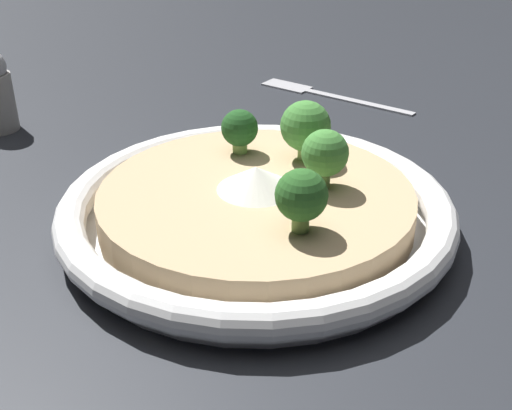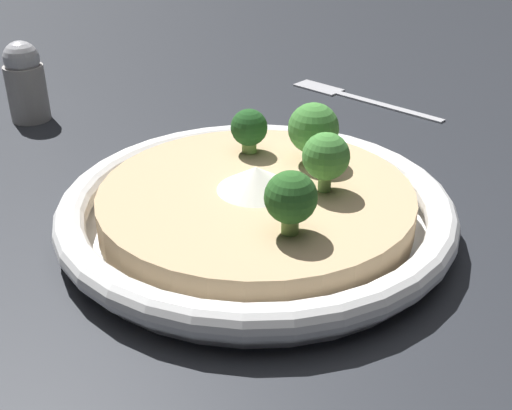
% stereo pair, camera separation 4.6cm
% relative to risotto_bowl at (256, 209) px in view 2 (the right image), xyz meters
% --- Properties ---
extents(ground_plane, '(6.00, 6.00, 0.00)m').
position_rel_risotto_bowl_xyz_m(ground_plane, '(0.00, 0.00, -0.02)').
color(ground_plane, '#23262B').
extents(risotto_bowl, '(0.29, 0.29, 0.03)m').
position_rel_risotto_bowl_xyz_m(risotto_bowl, '(0.00, 0.00, 0.00)').
color(risotto_bowl, white).
rests_on(risotto_bowl, ground_plane).
extents(cheese_sprinkle, '(0.06, 0.06, 0.02)m').
position_rel_risotto_bowl_xyz_m(cheese_sprinkle, '(-0.00, -0.00, 0.02)').
color(cheese_sprinkle, white).
rests_on(cheese_sprinkle, risotto_bowl).
extents(broccoli_back, '(0.03, 0.03, 0.04)m').
position_rel_risotto_bowl_xyz_m(broccoli_back, '(0.02, 0.06, 0.04)').
color(broccoli_back, '#759E4C').
rests_on(broccoli_back, risotto_bowl).
extents(broccoli_front, '(0.03, 0.03, 0.04)m').
position_rel_risotto_bowl_xyz_m(broccoli_front, '(0.00, -0.06, 0.04)').
color(broccoli_front, '#759E4C').
rests_on(broccoli_front, risotto_bowl).
extents(broccoli_front_right, '(0.03, 0.03, 0.04)m').
position_rel_risotto_bowl_xyz_m(broccoli_front_right, '(0.05, -0.02, 0.04)').
color(broccoli_front_right, '#668E47').
rests_on(broccoli_front_right, risotto_bowl).
extents(broccoli_back_right, '(0.04, 0.04, 0.05)m').
position_rel_risotto_bowl_xyz_m(broccoli_back_right, '(0.06, 0.03, 0.04)').
color(broccoli_back_right, '#84A856').
rests_on(broccoli_back_right, risotto_bowl).
extents(fork_utensil, '(0.10, 0.18, 0.00)m').
position_rel_risotto_bowl_xyz_m(fork_utensil, '(0.20, 0.24, -0.01)').
color(fork_utensil, '#B7B7BC').
rests_on(fork_utensil, ground_plane).
extents(pepper_shaker, '(0.04, 0.04, 0.08)m').
position_rel_risotto_bowl_xyz_m(pepper_shaker, '(-0.15, 0.29, 0.02)').
color(pepper_shaker, '#9E9993').
rests_on(pepper_shaker, ground_plane).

